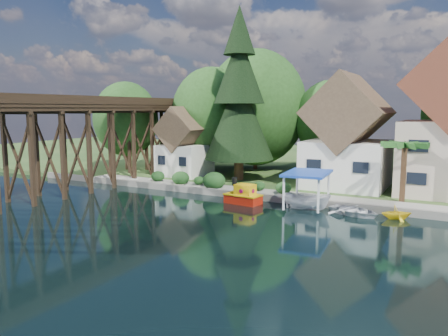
# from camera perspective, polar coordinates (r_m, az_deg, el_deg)

# --- Properties ---
(ground) EXTENTS (140.00, 140.00, 0.00)m
(ground) POSITION_cam_1_polar(r_m,az_deg,el_deg) (32.70, -3.10, -6.59)
(ground) COLOR black
(ground) RESTS_ON ground
(bank) EXTENTS (140.00, 52.00, 0.50)m
(bank) POSITION_cam_1_polar(r_m,az_deg,el_deg) (63.67, 13.16, 0.50)
(bank) COLOR #27461C
(bank) RESTS_ON ground
(seawall) EXTENTS (60.00, 0.40, 0.62)m
(seawall) POSITION_cam_1_polar(r_m,az_deg,el_deg) (37.98, 8.47, -4.15)
(seawall) COLOR slate
(seawall) RESTS_ON ground
(promenade) EXTENTS (50.00, 2.60, 0.06)m
(promenade) POSITION_cam_1_polar(r_m,az_deg,el_deg) (38.53, 11.94, -3.73)
(promenade) COLOR gray
(promenade) RESTS_ON bank
(trestle_bridge) EXTENTS (4.12, 44.18, 9.30)m
(trestle_bridge) POSITION_cam_1_polar(r_m,az_deg,el_deg) (45.88, -16.95, 4.00)
(trestle_bridge) COLOR black
(trestle_bridge) RESTS_ON ground
(house_left) EXTENTS (7.64, 8.64, 11.02)m
(house_left) POSITION_cam_1_polar(r_m,az_deg,el_deg) (44.11, 15.87, 3.63)
(house_left) COLOR white
(house_left) RESTS_ON bank
(shed) EXTENTS (5.09, 5.40, 7.85)m
(shed) POSITION_cam_1_polar(r_m,az_deg,el_deg) (50.01, -5.16, 2.85)
(shed) COLOR white
(shed) RESTS_ON bank
(bg_trees) EXTENTS (49.90, 13.30, 10.57)m
(bg_trees) POSITION_cam_1_polar(r_m,az_deg,el_deg) (50.68, 10.62, 6.73)
(bg_trees) COLOR #382314
(bg_trees) RESTS_ON bank
(shrubs) EXTENTS (15.76, 2.47, 1.70)m
(shrubs) POSITION_cam_1_polar(r_m,az_deg,el_deg) (42.54, -1.85, -1.52)
(shrubs) COLOR #153C16
(shrubs) RESTS_ON bank
(conifer) EXTENTS (7.39, 7.39, 18.19)m
(conifer) POSITION_cam_1_polar(r_m,az_deg,el_deg) (46.62, 1.99, 9.19)
(conifer) COLOR #382314
(conifer) RESTS_ON bank
(palm_tree) EXTENTS (4.77, 4.77, 5.20)m
(palm_tree) POSITION_cam_1_polar(r_m,az_deg,el_deg) (38.17, 22.54, 2.58)
(palm_tree) COLOR #382314
(palm_tree) RESTS_ON bank
(tugboat) EXTENTS (3.30, 2.10, 2.25)m
(tugboat) POSITION_cam_1_polar(r_m,az_deg,el_deg) (37.50, 2.56, -3.66)
(tugboat) COLOR #B91E0C
(tugboat) RESTS_ON ground
(boat_white_a) EXTENTS (4.81, 4.14, 0.84)m
(boat_white_a) POSITION_cam_1_polar(r_m,az_deg,el_deg) (35.03, 16.61, -5.23)
(boat_white_a) COLOR silver
(boat_white_a) RESTS_ON ground
(boat_canopy) EXTENTS (3.96, 5.03, 3.07)m
(boat_canopy) POSITION_cam_1_polar(r_m,az_deg,el_deg) (35.78, 10.77, -3.30)
(boat_canopy) COLOR silver
(boat_canopy) RESTS_ON ground
(boat_yellow) EXTENTS (2.80, 2.67, 1.15)m
(boat_yellow) POSITION_cam_1_polar(r_m,az_deg,el_deg) (34.74, 21.62, -5.30)
(boat_yellow) COLOR yellow
(boat_yellow) RESTS_ON ground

